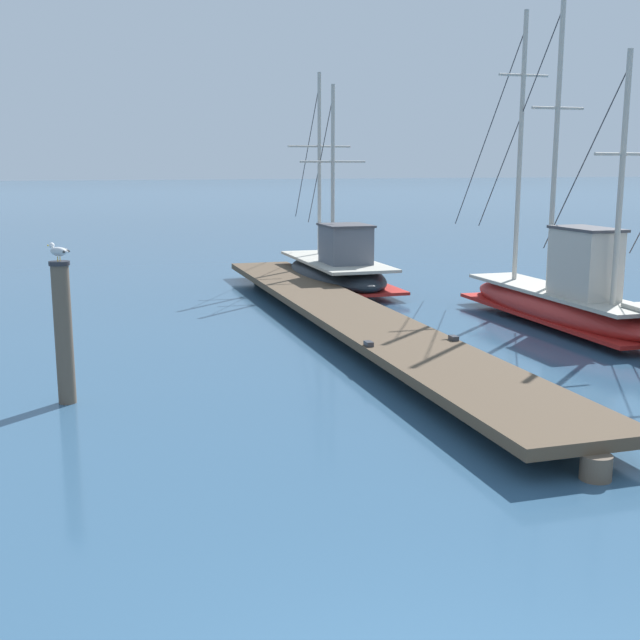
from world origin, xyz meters
name	(u,v)px	position (x,y,z in m)	size (l,w,h in m)	color
floating_dock	(347,313)	(4.68, 12.22, 0.36)	(3.28, 17.84, 0.53)	brown
fishing_boat_0	(560,297)	(9.15, 10.81, 0.67)	(1.96, 8.39, 7.17)	#AD2823
fishing_boat_1	(337,269)	(6.74, 17.72, 0.57)	(2.70, 7.57, 6.20)	black
mooring_piling	(63,331)	(-1.38, 8.77, 1.10)	(0.30, 0.30, 2.13)	brown
perched_seagull	(59,251)	(-1.37, 8.77, 2.28)	(0.30, 0.30, 0.26)	gold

